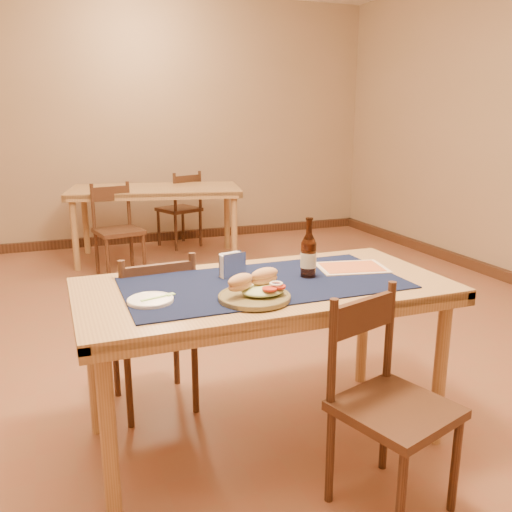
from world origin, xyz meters
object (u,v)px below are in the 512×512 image
object	(u,v)px
chair_main_far	(154,328)
beer_bottle	(308,255)
back_table	(156,195)
chair_main_near	(387,400)
main_table	(264,302)
sandwich_plate	(256,291)
napkin_holder	(232,265)

from	to	relation	value
chair_main_far	beer_bottle	size ratio (longest dim) A/B	3.11
back_table	chair_main_near	xyz separation A→B (m)	(0.09, -4.01, -0.24)
main_table	beer_bottle	size ratio (longest dim) A/B	5.96
sandwich_plate	main_table	bearing A→B (deg)	59.62
chair_main_far	sandwich_plate	distance (m)	0.78
back_table	chair_main_far	bearing A→B (deg)	-101.15
chair_main_far	chair_main_near	bearing A→B (deg)	-56.03
chair_main_near	napkin_holder	bearing A→B (deg)	117.64
main_table	back_table	world-z (taller)	same
beer_bottle	napkin_holder	distance (m)	0.34
back_table	napkin_holder	size ratio (longest dim) A/B	13.87
main_table	sandwich_plate	size ratio (longest dim) A/B	5.55
sandwich_plate	chair_main_near	bearing A→B (deg)	-44.84
sandwich_plate	beer_bottle	xyz separation A→B (m)	(0.33, 0.20, 0.07)
chair_main_far	sandwich_plate	xyz separation A→B (m)	(0.30, -0.63, 0.35)
chair_main_near	chair_main_far	bearing A→B (deg)	123.97
chair_main_near	main_table	bearing A→B (deg)	115.32
chair_main_far	chair_main_near	world-z (taller)	chair_main_far
sandwich_plate	beer_bottle	distance (m)	0.39
sandwich_plate	chair_main_far	bearing A→B (deg)	115.44
chair_main_far	beer_bottle	xyz separation A→B (m)	(0.63, -0.43, 0.42)
chair_main_far	beer_bottle	bearing A→B (deg)	-34.43
beer_bottle	napkin_holder	xyz separation A→B (m)	(-0.32, 0.12, -0.05)
chair_main_far	napkin_holder	world-z (taller)	napkin_holder
back_table	chair_main_far	xyz separation A→B (m)	(-0.59, -3.00, -0.23)
beer_bottle	chair_main_near	bearing A→B (deg)	-84.92
main_table	chair_main_far	xyz separation A→B (m)	(-0.41, 0.44, -0.23)
main_table	back_table	bearing A→B (deg)	87.03
main_table	chair_main_near	bearing A→B (deg)	-64.68
chair_main_near	sandwich_plate	size ratio (longest dim) A/B	2.87
back_table	chair_main_near	distance (m)	4.01
back_table	beer_bottle	xyz separation A→B (m)	(0.04, -3.43, 0.19)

